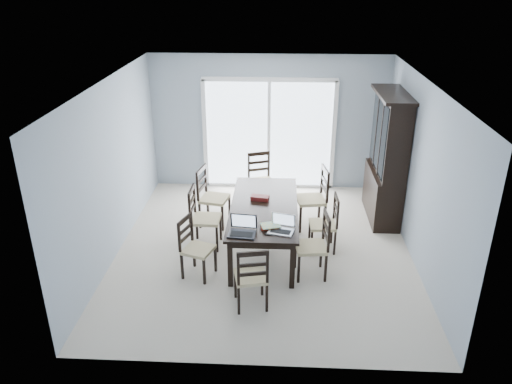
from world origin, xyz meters
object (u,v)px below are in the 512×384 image
Objects in this scene: cell_phone at (269,234)px; hot_tub at (242,147)px; chair_left_far at (208,190)px; laptop_dark at (242,231)px; chair_left_mid at (200,211)px; chair_right_near at (318,238)px; chair_left_near at (192,241)px; chair_end_near at (252,272)px; dining_table at (264,211)px; laptop_silver at (281,228)px; chair_right_mid at (329,217)px; chair_end_far at (260,173)px; chair_right_far at (317,191)px; game_box at (260,198)px; china_hutch at (387,159)px.

hot_tub reaches higher than cell_phone.
laptop_dark is (0.69, -1.73, 0.19)m from chair_left_far.
chair_right_near is at bearing 68.79° from chair_left_mid.
laptop_dark is at bearing 95.79° from chair_left_near.
chair_left_near is at bearing 86.44° from chair_right_near.
chair_end_near reaches higher than cell_phone.
laptop_silver reaches higher than dining_table.
chair_right_mid is 0.92× the size of chair_end_far.
chair_left_near is 0.91× the size of chair_end_far.
dining_table is at bearing 124.96° from chair_right_far.
game_box is (-0.33, 1.01, -0.02)m from laptop_silver.
game_box is (-0.85, 0.87, 0.20)m from chair_right_near.
china_hutch reaches higher than chair_left_mid.
chair_end_far reaches higher than chair_left_near.
laptop_dark reaches higher than dining_table.
china_hutch is 2.33m from chair_right_near.
chair_left_mid is 4.13× the size of game_box.
chair_end_near reaches higher than hot_tub.
laptop_dark is (0.73, -0.99, 0.21)m from chair_left_mid.
chair_end_near is (-1.09, -1.56, 0.01)m from chair_right_mid.
chair_right_near is at bearing 60.82° from chair_left_far.
chair_left_far reaches higher than hot_tub.
cell_phone is at bearing 43.05° from chair_left_far.
dining_table is at bearing -80.06° from hot_tub.
chair_right_mid is 1.16m from laptop_silver.
chair_right_mid reaches higher than laptop_silver.
chair_left_far is at bearing 98.56° from chair_end_near.
chair_left_mid reaches higher than laptop_dark.
laptop_dark is at bearing -99.90° from game_box.
hot_tub is at bearing -176.03° from chair_left_far.
chair_right_near is (-1.25, -1.91, -0.49)m from china_hutch.
chair_right_near is (0.77, -0.66, -0.09)m from dining_table.
laptop_silver is (-0.52, -0.14, 0.22)m from chair_right_near.
china_hutch is 3.15m from laptop_dark.
chair_left_near is 0.88× the size of chair_left_far.
chair_right_far is (-0.13, 0.76, 0.09)m from chair_right_mid.
hot_tub is (-0.51, 5.00, -0.09)m from chair_end_near.
chair_left_mid reaches higher than hot_tub.
game_box is at bearing 122.26° from laptop_silver.
hot_tub is (-0.61, 3.50, -0.21)m from dining_table.
chair_left_near is 0.85× the size of chair_right_far.
chair_left_near is 2.56m from chair_end_far.
laptop_silver is (1.25, -0.88, 0.21)m from chair_left_mid.
hot_tub is at bearing 99.34° from game_box.
chair_left_mid is 1.55m from laptop_silver.
chair_left_far is at bearing -171.93° from china_hutch.
laptop_dark is (-1.25, -0.97, 0.26)m from chair_right_mid.
laptop_silver is at bearing -130.75° from china_hutch.
china_hutch reaches higher than laptop_dark.
chair_right_far reaches higher than cell_phone.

